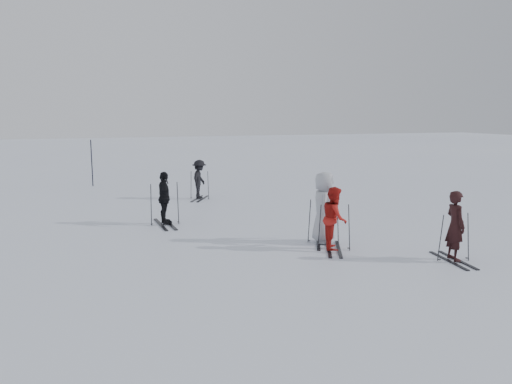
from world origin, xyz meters
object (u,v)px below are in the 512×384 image
piste_marker (92,163)px  skier_grey (324,208)px  skier_uphill_left (164,199)px  skier_uphill_far (200,180)px  skier_red (335,219)px  skier_near_dark (455,227)px

piste_marker → skier_grey: bearing=-66.9°
skier_uphill_left → skier_uphill_far: skier_uphill_left is taller
skier_uphill_far → skier_uphill_left: bearing=-177.1°
skier_grey → piste_marker: bearing=48.6°
skier_uphill_left → piste_marker: 9.66m
skier_grey → skier_uphill_left: skier_grey is taller
skier_grey → skier_uphill_left: bearing=70.8°
skier_red → skier_uphill_left: 5.60m
skier_uphill_left → piste_marker: bearing=8.8°
skier_near_dark → skier_uphill_left: skier_near_dark is taller
skier_red → skier_uphill_far: skier_red is taller
skier_red → piste_marker: bearing=46.5°
skier_red → piste_marker: piste_marker is taller
skier_grey → skier_near_dark: bearing=-113.6°
skier_near_dark → piste_marker: bearing=34.3°
piste_marker → skier_near_dark: bearing=-63.6°
skier_near_dark → piste_marker: size_ratio=0.74×
skier_red → skier_uphill_left: bearing=64.6°
skier_grey → skier_uphill_far: (-1.57, 7.85, -0.16)m
skier_uphill_left → skier_uphill_far: (2.07, 4.25, -0.03)m
skier_uphill_far → skier_grey: bearing=-139.9°
skier_near_dark → skier_uphill_left: (-5.78, 6.09, -0.00)m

